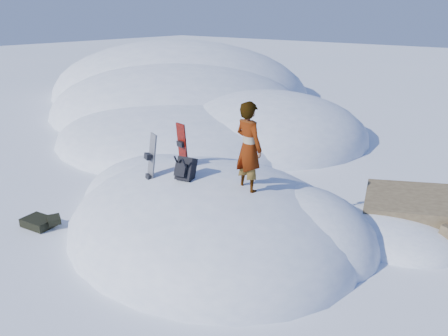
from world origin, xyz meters
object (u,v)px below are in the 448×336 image
Objects in this scene: backpack at (185,169)px; snowboard_red at (183,156)px; snowboard_dark at (150,169)px; person at (249,148)px.

snowboard_red is at bearing 123.30° from backpack.
backpack is (0.81, 0.25, 0.12)m from snowboard_dark.
snowboard_dark is 2.32m from person.
person is (1.25, 0.52, 0.59)m from backpack.
snowboard_dark is at bearing 33.68° from person.
snowboard_red is 2.15m from person.
snowboard_dark is at bearing -176.65° from backpack.
snowboard_dark is 0.86× the size of person.
person is (2.06, 0.78, 0.70)m from snowboard_dark.
snowboard_red reaches higher than backpack.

